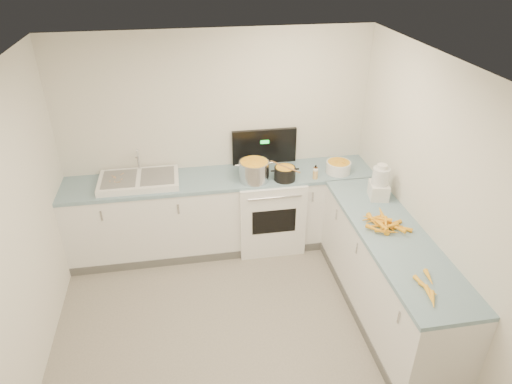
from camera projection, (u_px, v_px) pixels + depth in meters
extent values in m
cube|color=white|center=(222.00, 213.00, 5.39)|extent=(3.50, 0.60, 0.90)
cube|color=#7C9FB0|center=(221.00, 178.00, 5.16)|extent=(3.50, 0.62, 0.04)
cube|color=white|center=(387.00, 276.00, 4.40)|extent=(0.60, 2.20, 0.90)
cube|color=#7C9FB0|center=(394.00, 236.00, 4.17)|extent=(0.62, 2.20, 0.04)
cube|color=white|center=(268.00, 210.00, 5.45)|extent=(0.76, 0.65, 0.90)
cube|color=black|center=(264.00, 147.00, 5.36)|extent=(0.76, 0.05, 0.42)
cube|color=white|center=(139.00, 180.00, 5.00)|extent=(0.86, 0.52, 0.07)
cube|color=slate|center=(119.00, 179.00, 4.95)|extent=(0.36, 0.42, 0.01)
cube|color=slate|center=(158.00, 176.00, 5.01)|extent=(0.36, 0.42, 0.01)
cylinder|color=silver|center=(138.00, 159.00, 5.11)|extent=(0.03, 0.03, 0.24)
cylinder|color=silver|center=(254.00, 172.00, 5.03)|extent=(0.40, 0.40, 0.25)
cylinder|color=black|center=(285.00, 174.00, 5.06)|extent=(0.27, 0.27, 0.17)
cylinder|color=#AD7A47|center=(285.00, 167.00, 5.01)|extent=(0.27, 0.35, 0.02)
cylinder|color=white|center=(338.00, 167.00, 5.21)|extent=(0.37, 0.37, 0.13)
cylinder|color=#593319|center=(315.00, 172.00, 5.11)|extent=(0.05, 0.05, 0.12)
cylinder|color=#E5B266|center=(315.00, 174.00, 5.09)|extent=(0.06, 0.06, 0.10)
cube|color=white|center=(379.00, 191.00, 4.71)|extent=(0.23, 0.26, 0.16)
cylinder|color=silver|center=(381.00, 176.00, 4.62)|extent=(0.17, 0.17, 0.17)
cylinder|color=white|center=(382.00, 167.00, 4.57)|extent=(0.10, 0.10, 0.04)
cone|color=#F4A61D|center=(387.00, 226.00, 4.24)|extent=(0.17, 0.10, 0.05)
cone|color=#F4A61D|center=(387.00, 225.00, 4.27)|extent=(0.11, 0.16, 0.04)
cone|color=#F4A61D|center=(372.00, 218.00, 4.36)|extent=(0.22, 0.08, 0.05)
cone|color=#F4A61D|center=(375.00, 220.00, 4.33)|extent=(0.21, 0.09, 0.04)
cone|color=#F4A61D|center=(393.00, 223.00, 4.28)|extent=(0.19, 0.08, 0.04)
cone|color=#F4A61D|center=(377.00, 226.00, 4.25)|extent=(0.21, 0.07, 0.04)
cone|color=#F4A61D|center=(381.00, 219.00, 4.33)|extent=(0.16, 0.16, 0.05)
cone|color=#F4A61D|center=(388.00, 225.00, 4.26)|extent=(0.08, 0.22, 0.05)
cone|color=#F4A61D|center=(382.00, 228.00, 4.22)|extent=(0.07, 0.19, 0.04)
cone|color=#F4A61D|center=(392.00, 224.00, 4.27)|extent=(0.19, 0.13, 0.04)
cone|color=#F4A61D|center=(402.00, 228.00, 4.22)|extent=(0.18, 0.16, 0.04)
cone|color=#F4A61D|center=(372.00, 220.00, 4.33)|extent=(0.05, 0.19, 0.05)
cone|color=#F4A61D|center=(387.00, 228.00, 4.20)|extent=(0.12, 0.17, 0.05)
cone|color=#F4A61D|center=(398.00, 228.00, 4.16)|extent=(0.13, 0.16, 0.05)
cone|color=#F4A61D|center=(380.00, 225.00, 4.21)|extent=(0.09, 0.20, 0.04)
cone|color=#F4A61D|center=(386.00, 231.00, 4.15)|extent=(0.21, 0.11, 0.04)
cone|color=#F4A61D|center=(384.00, 227.00, 4.19)|extent=(0.08, 0.18, 0.05)
cone|color=#F4A61D|center=(381.00, 213.00, 4.37)|extent=(0.09, 0.21, 0.05)
cone|color=#F4A61D|center=(389.00, 226.00, 4.16)|extent=(0.20, 0.09, 0.05)
cone|color=#F4A61D|center=(383.00, 219.00, 4.27)|extent=(0.17, 0.12, 0.05)
cone|color=#F4A61D|center=(386.00, 223.00, 4.23)|extent=(0.10, 0.18, 0.05)
cone|color=#F4A61D|center=(373.00, 219.00, 4.31)|extent=(0.18, 0.17, 0.04)
cone|color=#F4A61D|center=(375.00, 229.00, 4.17)|extent=(0.15, 0.17, 0.04)
cone|color=yellow|center=(433.00, 299.00, 3.40)|extent=(0.11, 0.17, 0.04)
cone|color=yellow|center=(429.00, 294.00, 3.45)|extent=(0.08, 0.18, 0.04)
cone|color=yellow|center=(428.00, 288.00, 3.50)|extent=(0.10, 0.17, 0.04)
cone|color=yellow|center=(422.00, 283.00, 3.55)|extent=(0.07, 0.18, 0.04)
cone|color=yellow|center=(429.00, 277.00, 3.62)|extent=(0.07, 0.17, 0.04)
cube|color=tan|center=(113.00, 176.00, 4.99)|extent=(0.03, 0.03, 0.00)
cube|color=tan|center=(115.00, 182.00, 4.89)|extent=(0.01, 0.04, 0.00)
cube|color=tan|center=(114.00, 177.00, 4.98)|extent=(0.02, 0.03, 0.00)
cube|color=tan|center=(110.00, 181.00, 4.89)|extent=(0.01, 0.04, 0.00)
cube|color=tan|center=(122.00, 174.00, 5.04)|extent=(0.04, 0.05, 0.00)
cube|color=tan|center=(129.00, 181.00, 4.89)|extent=(0.02, 0.05, 0.00)
cube|color=tan|center=(118.00, 182.00, 4.87)|extent=(0.05, 0.01, 0.00)
cube|color=tan|center=(121.00, 179.00, 4.92)|extent=(0.03, 0.03, 0.00)
cube|color=tan|center=(115.00, 178.00, 4.96)|extent=(0.02, 0.05, 0.00)
cube|color=tan|center=(127.00, 174.00, 5.05)|extent=(0.03, 0.01, 0.00)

